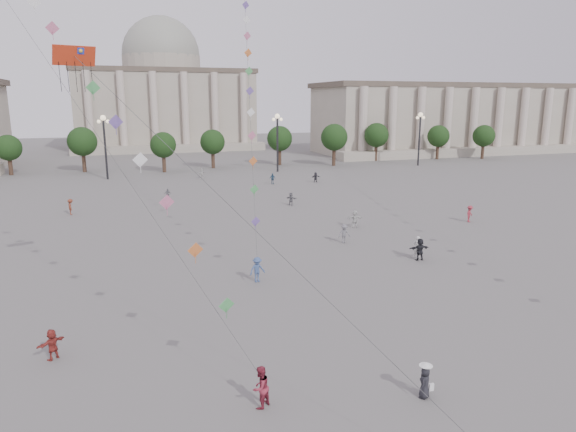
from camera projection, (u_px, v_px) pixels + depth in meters
name	position (u px, v px, depth m)	size (l,w,h in m)	color
ground	(398.00, 361.00, 26.20)	(360.00, 360.00, 0.00)	#5B5956
hall_east	(470.00, 118.00, 134.16)	(84.00, 26.22, 17.20)	gray
hall_central	(164.00, 96.00, 142.82)	(48.30, 34.30, 35.50)	gray
tree_row	(190.00, 141.00, 97.30)	(137.12, 5.12, 8.00)	#332319
lamp_post_mid_west	(104.00, 135.00, 84.89)	(2.00, 0.90, 10.65)	#262628
lamp_post_mid_east	(277.00, 132.00, 94.01)	(2.00, 0.90, 10.65)	#262628
lamp_post_far_east	(420.00, 129.00, 103.13)	(2.00, 0.90, 10.65)	#262628
person_crowd_0	(272.00, 179.00, 81.41)	(1.01, 0.42, 1.73)	#2F4E6A
person_crowd_3	(420.00, 249.00, 42.54)	(1.73, 0.55, 1.87)	black
person_crowd_4	(202.00, 173.00, 87.15)	(1.61, 0.51, 1.74)	silver
person_crowd_6	(344.00, 234.00, 47.68)	(1.16, 0.67, 1.80)	slate
person_crowd_7	(355.00, 219.00, 53.63)	(1.68, 0.53, 1.81)	silver
person_crowd_8	(470.00, 214.00, 55.96)	(1.18, 0.68, 1.82)	maroon
person_crowd_9	(316.00, 177.00, 83.15)	(1.52, 0.49, 1.64)	black
person_crowd_12	(291.00, 199.00, 64.91)	(1.51, 0.48, 1.63)	slate
person_crowd_13	(417.00, 247.00, 43.18)	(0.69, 0.45, 1.90)	silver
person_crowd_16	(168.00, 194.00, 68.74)	(0.87, 0.36, 1.49)	slate
person_crowd_17	(71.00, 207.00, 59.60)	(1.19, 0.68, 1.84)	brown
tourist_2	(52.00, 344.00, 26.25)	(1.52, 0.48, 1.64)	maroon
kite_flyer_0	(260.00, 387.00, 22.08)	(0.92, 0.72, 1.90)	maroon
kite_flyer_1	(257.00, 270.00, 37.45)	(1.21, 0.70, 1.88)	#3A5283
hat_person	(425.00, 381.00, 22.83)	(0.85, 0.84, 1.69)	black
dragon_kite	(79.00, 72.00, 27.43)	(7.55, 10.16, 26.84)	red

